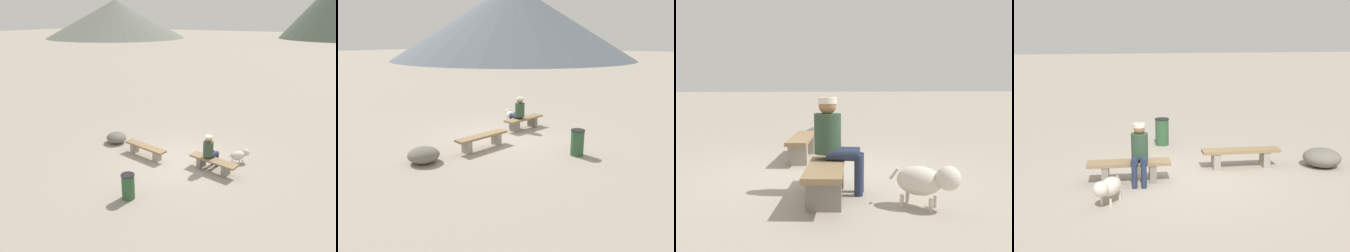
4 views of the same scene
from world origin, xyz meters
TOP-DOWN VIEW (x-y plane):
  - ground at (0.00, 0.00)m, footprint 210.00×210.00m
  - bench_left at (-1.33, -0.30)m, footprint 1.84×0.70m
  - bench_right at (1.31, -0.17)m, footprint 1.75×0.75m
  - seated_person at (1.11, -0.05)m, footprint 0.45×0.64m
  - dog at (1.91, 0.88)m, footprint 0.64×0.70m
  - trash_bin at (-0.21, -2.92)m, footprint 0.40×0.40m
  - boulder at (-3.15, 0.27)m, footprint 1.18×1.17m
  - distant_peak_1 at (-45.88, 54.82)m, footprint 33.70×33.70m

SIDE VIEW (x-z plane):
  - ground at x=0.00m, z-range -0.06..0.00m
  - boulder at x=-3.15m, z-range 0.00..0.44m
  - bench_left at x=-1.33m, z-range 0.08..0.52m
  - bench_right at x=1.31m, z-range 0.08..0.52m
  - dog at x=1.91m, z-range 0.07..0.58m
  - trash_bin at x=-0.21m, z-range 0.00..0.76m
  - seated_person at x=1.11m, z-range 0.10..1.35m
  - distant_peak_1 at x=-45.88m, z-range 0.00..8.85m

